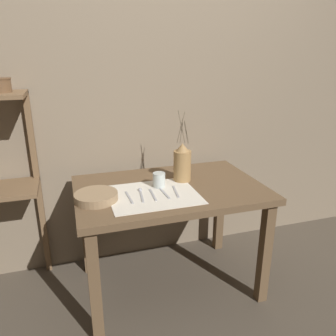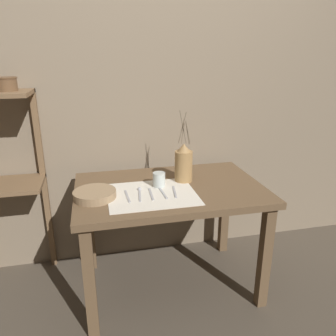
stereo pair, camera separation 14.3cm
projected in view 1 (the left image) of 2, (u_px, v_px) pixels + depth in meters
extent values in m
plane|color=brown|center=(169.00, 283.00, 2.22)|extent=(12.00, 12.00, 0.00)
cube|color=gray|center=(148.00, 96.00, 2.26)|extent=(7.00, 0.06, 2.40)
cube|color=brown|center=(170.00, 190.00, 1.99)|extent=(1.13, 0.74, 0.04)
cube|color=brown|center=(95.00, 287.00, 1.69)|extent=(0.06, 0.06, 0.67)
cube|color=brown|center=(265.00, 253.00, 1.97)|extent=(0.06, 0.06, 0.67)
cube|color=brown|center=(86.00, 229.00, 2.25)|extent=(0.06, 0.06, 0.67)
cube|color=brown|center=(219.00, 209.00, 2.53)|extent=(0.06, 0.06, 0.67)
cube|color=brown|center=(38.00, 188.00, 2.16)|extent=(0.04, 0.04, 1.27)
cube|color=silver|center=(153.00, 195.00, 1.87)|extent=(0.50, 0.42, 0.00)
cylinder|color=#A87F4C|center=(182.00, 166.00, 2.05)|extent=(0.11, 0.11, 0.19)
cone|color=#A87F4C|center=(183.00, 147.00, 2.01)|extent=(0.08, 0.08, 0.05)
cylinder|color=brown|center=(181.00, 127.00, 1.98)|extent=(0.05, 0.01, 0.19)
cylinder|color=brown|center=(181.00, 132.00, 1.99)|extent=(0.03, 0.02, 0.13)
cylinder|color=brown|center=(182.00, 127.00, 1.98)|extent=(0.04, 0.04, 0.20)
cylinder|color=brown|center=(187.00, 132.00, 1.97)|extent=(0.04, 0.01, 0.14)
cylinder|color=brown|center=(180.00, 131.00, 1.99)|extent=(0.03, 0.02, 0.15)
cylinder|color=brown|center=(186.00, 133.00, 1.98)|extent=(0.02, 0.03, 0.13)
cylinder|color=#9E7F5B|center=(96.00, 197.00, 1.79)|extent=(0.24, 0.24, 0.04)
cylinder|color=silver|center=(159.00, 180.00, 1.97)|extent=(0.08, 0.08, 0.09)
cube|color=#A8A8AD|center=(129.00, 197.00, 1.82)|extent=(0.02, 0.17, 0.00)
cube|color=#A8A8AD|center=(142.00, 196.00, 1.84)|extent=(0.03, 0.17, 0.00)
sphere|color=#A8A8AD|center=(140.00, 190.00, 1.92)|extent=(0.02, 0.02, 0.02)
cube|color=#A8A8AD|center=(153.00, 195.00, 1.86)|extent=(0.02, 0.17, 0.00)
cube|color=#A8A8AD|center=(164.00, 193.00, 1.88)|extent=(0.02, 0.17, 0.00)
sphere|color=#A8A8AD|center=(159.00, 187.00, 1.96)|extent=(0.02, 0.02, 0.02)
cube|color=#A8A8AD|center=(176.00, 191.00, 1.90)|extent=(0.04, 0.17, 0.00)
cylinder|color=brown|center=(0.00, 85.00, 1.78)|extent=(0.12, 0.12, 0.08)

